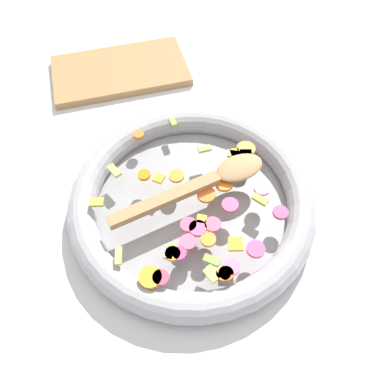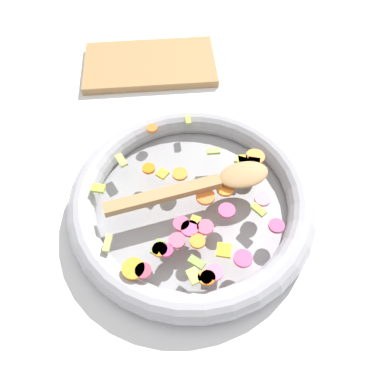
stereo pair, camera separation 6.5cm
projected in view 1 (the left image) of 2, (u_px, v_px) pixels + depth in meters
name	position (u px, v px, depth m)	size (l,w,h in m)	color
ground_plane	(192.00, 207.00, 0.70)	(4.00, 4.00, 0.00)	silver
skillet	(192.00, 201.00, 0.68)	(0.44, 0.44, 0.05)	gray
chopped_vegetables	(204.00, 214.00, 0.63)	(0.33, 0.36, 0.01)	orange
wooden_spoon	(206.00, 182.00, 0.65)	(0.30, 0.10, 0.01)	#A87F51
cutting_board	(120.00, 71.00, 0.91)	(0.32, 0.18, 0.02)	#9E7547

